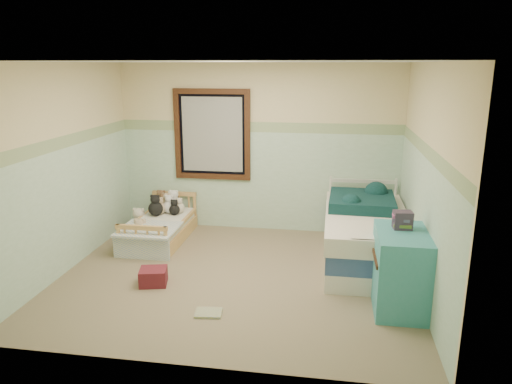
% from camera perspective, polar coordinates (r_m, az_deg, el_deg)
% --- Properties ---
extents(floor, '(4.20, 3.60, 0.02)m').
position_cam_1_polar(floor, '(5.88, -2.42, -10.07)').
color(floor, '#74654C').
rests_on(floor, ground).
extents(ceiling, '(4.20, 3.60, 0.02)m').
position_cam_1_polar(ceiling, '(5.33, -2.72, 15.30)').
color(ceiling, silver).
rests_on(ceiling, wall_back).
extents(wall_back, '(4.20, 0.04, 2.50)m').
position_cam_1_polar(wall_back, '(7.21, 0.30, 5.16)').
color(wall_back, beige).
rests_on(wall_back, floor).
extents(wall_front, '(4.20, 0.04, 2.50)m').
position_cam_1_polar(wall_front, '(3.79, -8.00, -4.07)').
color(wall_front, beige).
rests_on(wall_front, floor).
extents(wall_left, '(0.04, 3.60, 2.50)m').
position_cam_1_polar(wall_left, '(6.23, -21.86, 2.52)').
color(wall_left, beige).
rests_on(wall_left, floor).
extents(wall_right, '(0.04, 3.60, 2.50)m').
position_cam_1_polar(wall_right, '(5.46, 19.59, 1.10)').
color(wall_right, beige).
rests_on(wall_right, floor).
extents(wainscot_mint, '(4.20, 0.01, 1.50)m').
position_cam_1_polar(wainscot_mint, '(7.29, 0.28, 1.26)').
color(wainscot_mint, '#9FC3A4').
rests_on(wainscot_mint, floor).
extents(border_strip, '(4.20, 0.01, 0.15)m').
position_cam_1_polar(border_strip, '(7.14, 0.29, 7.71)').
color(border_strip, '#4B7A4A').
rests_on(border_strip, wall_back).
extents(window_frame, '(1.16, 0.06, 1.36)m').
position_cam_1_polar(window_frame, '(7.28, -5.24, 6.78)').
color(window_frame, black).
rests_on(window_frame, wall_back).
extents(window_blinds, '(0.92, 0.01, 1.12)m').
position_cam_1_polar(window_blinds, '(7.29, -5.22, 6.79)').
color(window_blinds, '#AFAFA9').
rests_on(window_blinds, window_frame).
extents(toddler_bed_frame, '(0.71, 1.41, 0.18)m').
position_cam_1_polar(toddler_bed_frame, '(7.12, -11.25, -4.91)').
color(toddler_bed_frame, tan).
rests_on(toddler_bed_frame, floor).
extents(toddler_mattress, '(0.65, 1.35, 0.12)m').
position_cam_1_polar(toddler_mattress, '(7.07, -11.31, -3.76)').
color(toddler_mattress, white).
rests_on(toddler_mattress, toddler_bed_frame).
extents(patchwork_quilt, '(0.77, 0.71, 0.03)m').
position_cam_1_polar(patchwork_quilt, '(6.66, -12.63, -4.33)').
color(patchwork_quilt, '#87A6D4').
rests_on(patchwork_quilt, toddler_mattress).
extents(plush_bed_brown, '(0.21, 0.21, 0.21)m').
position_cam_1_polar(plush_bed_brown, '(7.52, -11.15, -1.30)').
color(plush_bed_brown, brown).
rests_on(plush_bed_brown, toddler_mattress).
extents(plush_bed_white, '(0.22, 0.22, 0.22)m').
position_cam_1_polar(plush_bed_white, '(7.46, -9.70, -1.35)').
color(plush_bed_white, white).
rests_on(plush_bed_white, toddler_mattress).
extents(plush_bed_tan, '(0.18, 0.18, 0.18)m').
position_cam_1_polar(plush_bed_tan, '(7.31, -11.36, -1.91)').
color(plush_bed_tan, tan).
rests_on(plush_bed_tan, toddler_mattress).
extents(plush_bed_dark, '(0.16, 0.16, 0.16)m').
position_cam_1_polar(plush_bed_dark, '(7.24, -9.64, -2.08)').
color(plush_bed_dark, black).
rests_on(plush_bed_dark, toddler_mattress).
extents(plush_floor_cream, '(0.28, 0.28, 0.28)m').
position_cam_1_polar(plush_floor_cream, '(7.42, -13.66, -3.87)').
color(plush_floor_cream, beige).
rests_on(plush_floor_cream, floor).
extents(plush_floor_tan, '(0.27, 0.27, 0.27)m').
position_cam_1_polar(plush_floor_tan, '(6.97, -13.50, -5.12)').
color(plush_floor_tan, tan).
rests_on(plush_floor_tan, floor).
extents(twin_bed_frame, '(0.98, 1.96, 0.22)m').
position_cam_1_polar(twin_bed_frame, '(6.39, 12.72, -7.19)').
color(twin_bed_frame, white).
rests_on(twin_bed_frame, floor).
extents(twin_boxspring, '(0.98, 1.96, 0.22)m').
position_cam_1_polar(twin_boxspring, '(6.31, 12.83, -5.33)').
color(twin_boxspring, navy).
rests_on(twin_boxspring, twin_bed_frame).
extents(twin_mattress, '(1.02, 2.00, 0.22)m').
position_cam_1_polar(twin_mattress, '(6.24, 12.95, -3.43)').
color(twin_mattress, white).
rests_on(twin_mattress, twin_boxspring).
extents(teal_blanket, '(0.86, 0.91, 0.14)m').
position_cam_1_polar(teal_blanket, '(6.47, 12.44, -1.07)').
color(teal_blanket, black).
rests_on(teal_blanket, twin_mattress).
extents(dresser, '(0.52, 0.83, 0.83)m').
position_cam_1_polar(dresser, '(5.24, 16.74, -8.88)').
color(dresser, teal).
rests_on(dresser, floor).
extents(book_stack, '(0.20, 0.16, 0.19)m').
position_cam_1_polar(book_stack, '(5.17, 17.00, -3.20)').
color(book_stack, brown).
rests_on(book_stack, dresser).
extents(red_pillow, '(0.36, 0.33, 0.19)m').
position_cam_1_polar(red_pillow, '(5.76, -12.08, -9.79)').
color(red_pillow, maroon).
rests_on(red_pillow, floor).
extents(floor_book, '(0.29, 0.24, 0.03)m').
position_cam_1_polar(floor_book, '(5.09, -5.64, -14.09)').
color(floor_book, yellow).
rests_on(floor_book, floor).
extents(extra_plush_0, '(0.16, 0.16, 0.16)m').
position_cam_1_polar(extra_plush_0, '(7.32, -9.08, -1.88)').
color(extra_plush_0, beige).
rests_on(extra_plush_0, toddler_mattress).
extents(extra_plush_1, '(0.22, 0.22, 0.22)m').
position_cam_1_polar(extra_plush_1, '(7.24, -11.82, -1.95)').
color(extra_plush_1, black).
rests_on(extra_plush_1, toddler_mattress).
extents(extra_plush_2, '(0.21, 0.21, 0.21)m').
position_cam_1_polar(extra_plush_2, '(7.47, -9.84, -1.38)').
color(extra_plush_2, white).
rests_on(extra_plush_2, toddler_mattress).
extents(extra_plush_3, '(0.20, 0.20, 0.20)m').
position_cam_1_polar(extra_plush_3, '(7.45, -10.79, -1.50)').
color(extra_plush_3, brown).
rests_on(extra_plush_3, toddler_mattress).
extents(extra_plush_4, '(0.19, 0.19, 0.19)m').
position_cam_1_polar(extra_plush_4, '(7.34, -10.25, -1.75)').
color(extra_plush_4, white).
rests_on(extra_plush_4, toddler_mattress).
extents(extra_plush_5, '(0.20, 0.20, 0.20)m').
position_cam_1_polar(extra_plush_5, '(7.43, -10.54, -1.54)').
color(extra_plush_5, tan).
rests_on(extra_plush_5, toddler_mattress).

